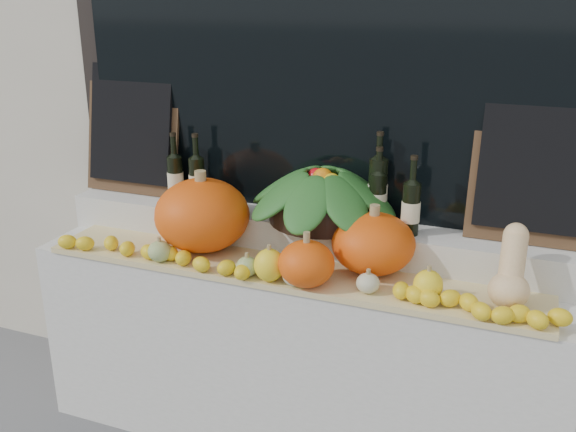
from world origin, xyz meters
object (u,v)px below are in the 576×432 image
(pumpkin_left, at_px, (202,215))
(pumpkin_right, at_px, (373,243))
(butternut_squash, at_px, (511,273))
(produce_bowl, at_px, (322,195))
(wine_bottle_tall, at_px, (377,191))

(pumpkin_left, height_order, pumpkin_right, pumpkin_left)
(pumpkin_left, bearing_deg, butternut_squash, -2.61)
(butternut_squash, bearing_deg, pumpkin_left, 177.39)
(pumpkin_left, xyz_separation_m, pumpkin_right, (0.75, 0.04, -0.04))
(produce_bowl, distance_m, wine_bottle_tall, 0.23)
(wine_bottle_tall, bearing_deg, pumpkin_left, -161.75)
(pumpkin_left, xyz_separation_m, produce_bowl, (0.49, 0.19, 0.09))
(pumpkin_left, relative_size, produce_bowl, 0.59)
(pumpkin_left, relative_size, wine_bottle_tall, 1.04)
(produce_bowl, bearing_deg, wine_bottle_tall, 12.04)
(pumpkin_right, distance_m, wine_bottle_tall, 0.26)
(pumpkin_right, xyz_separation_m, produce_bowl, (-0.27, 0.15, 0.13))
(pumpkin_left, xyz_separation_m, butternut_squash, (1.28, -0.06, -0.04))
(pumpkin_left, height_order, produce_bowl, produce_bowl)
(pumpkin_left, relative_size, pumpkin_right, 1.23)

